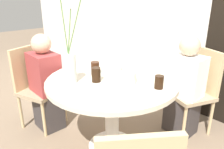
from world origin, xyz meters
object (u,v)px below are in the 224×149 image
chair_far_back (197,87)px  person_boy (184,90)px  drink_glass_0 (159,82)px  side_plate (118,70)px  chair_right_flank (35,83)px  person_woman (46,86)px  drink_glass_1 (96,75)px  flower_vase (69,61)px  birthday_cake (122,77)px  drink_glass_2 (95,68)px

chair_far_back → person_boy: (-0.06, -0.15, -0.01)m
drink_glass_0 → person_boy: size_ratio=0.10×
side_plate → drink_glass_0: bearing=-6.5°
chair_far_back → chair_right_flank: same height
chair_far_back → person_woman: bearing=-111.6°
side_plate → person_woman: bearing=-142.5°
drink_glass_0 → side_plate: bearing=173.5°
chair_far_back → drink_glass_1: 1.15m
flower_vase → birthday_cake: bearing=45.9°
side_plate → person_woman: person_woman is taller
flower_vase → person_boy: 1.23m
drink_glass_1 → person_boy: (0.34, 0.89, -0.29)m
person_boy → side_plate: bearing=-127.9°
person_woman → side_plate: bearing=37.5°
drink_glass_0 → drink_glass_2: drink_glass_2 is taller
chair_far_back → drink_glass_0: chair_far_back is taller
chair_far_back → drink_glass_0: bearing=-65.0°
flower_vase → side_plate: bearing=84.4°
chair_far_back → drink_glass_0: 0.81m
chair_far_back → drink_glass_1: (-0.40, -1.04, 0.29)m
drink_glass_1 → drink_glass_2: 0.18m
chair_right_flank → person_boy: bearing=-68.4°
chair_far_back → person_boy: 0.16m
chair_far_back → drink_glass_0: (0.04, -0.76, 0.28)m
drink_glass_2 → person_boy: person_boy is taller
drink_glass_1 → person_boy: bearing=69.1°
drink_glass_0 → chair_far_back: bearing=93.4°
drink_glass_0 → drink_glass_1: 0.52m
drink_glass_1 → drink_glass_0: bearing=32.2°
drink_glass_0 → person_woman: (-1.15, -0.42, -0.29)m
flower_vase → person_woman: bearing=176.9°
birthday_cake → drink_glass_1: birthday_cake is taller
chair_far_back → drink_glass_2: chair_far_back is taller
chair_right_flank → person_boy: 1.61m
birthday_cake → side_plate: size_ratio=1.17×
birthday_cake → drink_glass_2: birthday_cake is taller
chair_right_flank → birthday_cake: bearing=-92.3°
drink_glass_2 → birthday_cake: bearing=6.7°
drink_glass_0 → person_woman: size_ratio=0.10×
chair_right_flank → side_plate: bearing=-75.8°
birthday_cake → drink_glass_0: 0.31m
birthday_cake → drink_glass_1: bearing=-139.2°
drink_glass_0 → drink_glass_2: bearing=-163.5°
flower_vase → drink_glass_0: flower_vase is taller
birthday_cake → person_boy: bearing=76.8°
birthday_cake → chair_far_back: bearing=75.3°
drink_glass_0 → drink_glass_2: (-0.59, -0.17, 0.01)m
chair_right_flank → drink_glass_0: size_ratio=8.53×
chair_right_flank → person_woman: person_woman is taller
drink_glass_1 → person_woman: bearing=-169.0°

